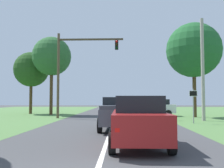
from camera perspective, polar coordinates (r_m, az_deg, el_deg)
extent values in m
plane|color=#424244|center=(15.75, -0.19, -9.85)|extent=(120.00, 120.00, 0.00)
cube|color=maroon|center=(9.83, 5.88, -8.85)|extent=(1.91, 4.70, 0.94)
cube|color=black|center=(10.02, 5.75, -4.39)|extent=(1.68, 2.92, 0.58)
cube|color=red|center=(7.50, 1.17, -10.21)|extent=(0.14, 0.06, 0.12)
cube|color=red|center=(7.64, 13.07, -10.00)|extent=(0.14, 0.06, 0.12)
cylinder|color=black|center=(11.31, 0.47, -10.55)|extent=(0.23, 0.72, 0.72)
cylinder|color=black|center=(11.42, 10.17, -10.43)|extent=(0.23, 0.72, 0.72)
cylinder|color=black|center=(8.43, 0.04, -13.01)|extent=(0.23, 0.72, 0.72)
cylinder|color=black|center=(8.58, 13.10, -12.74)|extent=(0.23, 0.72, 0.72)
cube|color=#4C515B|center=(15.28, 1.48, -6.96)|extent=(1.97, 5.35, 0.84)
cube|color=black|center=(14.98, 1.46, -4.18)|extent=(1.73, 2.03, 0.64)
cube|color=#41454E|center=(13.59, 1.41, -5.19)|extent=(1.87, 2.03, 0.20)
cube|color=red|center=(12.67, -2.30, -7.49)|extent=(0.14, 0.06, 0.12)
cube|color=red|center=(12.65, 5.04, -7.49)|extent=(0.14, 0.06, 0.12)
cylinder|color=black|center=(17.00, -1.81, -8.02)|extent=(0.24, 0.80, 0.80)
cylinder|color=black|center=(16.98, 4.87, -8.02)|extent=(0.24, 0.80, 0.80)
cylinder|color=black|center=(13.70, -2.74, -9.13)|extent=(0.24, 0.80, 0.80)
cylinder|color=black|center=(13.68, 5.58, -9.13)|extent=(0.24, 0.80, 0.80)
cylinder|color=brown|center=(24.79, -11.87, 1.88)|extent=(0.24, 0.24, 8.05)
cube|color=#4C3D2B|center=(24.80, -4.74, 9.84)|extent=(6.15, 0.16, 0.16)
cube|color=black|center=(24.52, 1.04, 8.67)|extent=(0.32, 0.28, 0.90)
sphere|color=red|center=(24.43, 1.03, 9.43)|extent=(0.22, 0.22, 0.22)
sphere|color=black|center=(24.37, 1.03, 8.74)|extent=(0.22, 0.22, 0.22)
sphere|color=black|center=(24.31, 1.04, 8.05)|extent=(0.22, 0.22, 0.22)
cylinder|color=gray|center=(19.83, 17.62, -4.69)|extent=(0.08, 0.08, 2.54)
cube|color=white|center=(19.80, 17.60, -2.02)|extent=(0.60, 0.03, 0.44)
cube|color=black|center=(19.78, 17.61, -2.02)|extent=(0.52, 0.01, 0.36)
cylinder|color=#4C351E|center=(26.71, 17.86, -2.07)|extent=(0.36, 0.36, 4.64)
sphere|color=#215D2C|center=(27.15, 17.69, 7.19)|extent=(5.46, 5.46, 5.46)
cube|color=silver|center=(27.56, 9.31, -5.41)|extent=(4.32, 1.87, 0.89)
cube|color=black|center=(27.57, 9.74, -3.92)|extent=(2.60, 1.63, 0.54)
cube|color=red|center=(28.09, 4.79, -5.32)|extent=(0.06, 0.14, 0.12)
cube|color=red|center=(26.60, 4.98, -5.42)|extent=(0.06, 0.14, 0.12)
cylinder|color=black|center=(28.69, 11.72, -6.20)|extent=(0.68, 0.23, 0.68)
cylinder|color=black|center=(26.90, 12.42, -6.38)|extent=(0.68, 0.23, 0.68)
cylinder|color=black|center=(28.33, 6.37, -6.28)|extent=(0.68, 0.23, 0.68)
cylinder|color=black|center=(26.52, 6.72, -6.48)|extent=(0.68, 0.23, 0.68)
cylinder|color=#9E998E|center=(22.63, 19.51, 3.15)|extent=(0.28, 0.28, 8.55)
cylinder|color=#4C351E|center=(32.90, -17.60, -2.99)|extent=(0.36, 0.36, 3.84)
sphere|color=#23481C|center=(33.10, -17.49, 3.11)|extent=(4.26, 4.26, 4.26)
cylinder|color=#4C351E|center=(30.11, -13.35, -1.88)|extent=(0.36, 0.36, 5.05)
sphere|color=#2B5E2F|center=(30.51, -13.25, 6.02)|extent=(4.45, 4.45, 4.45)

